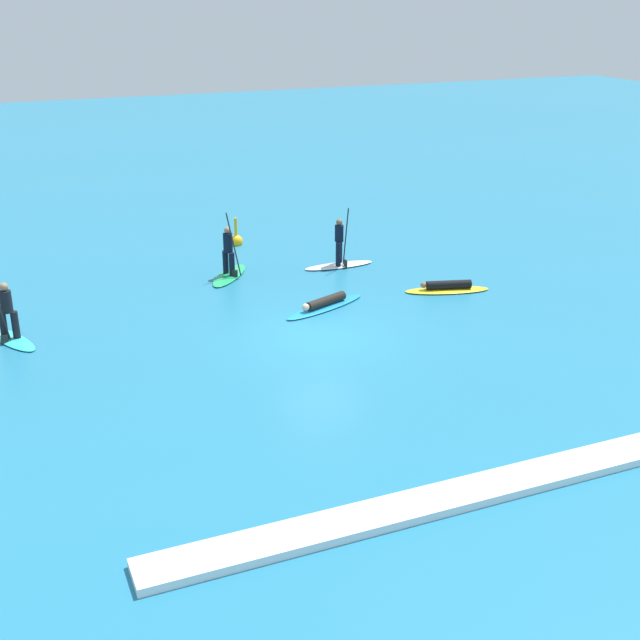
{
  "coord_description": "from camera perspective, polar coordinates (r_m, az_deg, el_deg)",
  "views": [
    {
      "loc": [
        -8.69,
        -20.69,
        9.46
      ],
      "look_at": [
        0.0,
        0.0,
        0.5
      ],
      "focal_mm": 46.75,
      "sensor_mm": 36.0,
      "label": 1
    }
  ],
  "objects": [
    {
      "name": "ground_plane",
      "position": [
        24.35,
        0.0,
        -1.09
      ],
      "size": [
        120.0,
        120.0,
        0.0
      ],
      "primitive_type": "plane",
      "color": "teal",
      "rests_on": "ground"
    },
    {
      "name": "surfer_on_teal_board",
      "position": [
        25.44,
        -20.52,
        -0.21
      ],
      "size": [
        1.58,
        2.51,
        2.14
      ],
      "rotation": [
        0.0,
        0.0,
        5.12
      ],
      "color": "#33C6CC",
      "rests_on": "ground_plane"
    },
    {
      "name": "surfer_on_white_board",
      "position": [
        30.34,
        1.32,
        4.5
      ],
      "size": [
        2.66,
        0.84,
        2.29
      ],
      "rotation": [
        0.0,
        0.0,
        6.27
      ],
      "color": "white",
      "rests_on": "ground_plane"
    },
    {
      "name": "surfer_on_blue_board",
      "position": [
        26.42,
        0.32,
        1.08
      ],
      "size": [
        3.25,
        1.79,
        0.37
      ],
      "rotation": [
        0.0,
        0.0,
        3.52
      ],
      "color": "#1E8CD1",
      "rests_on": "ground_plane"
    },
    {
      "name": "surfer_on_yellow_board",
      "position": [
        28.23,
        8.69,
        2.19
      ],
      "size": [
        2.95,
        1.53,
        0.38
      ],
      "rotation": [
        0.0,
        0.0,
        2.86
      ],
      "color": "yellow",
      "rests_on": "ground_plane"
    },
    {
      "name": "surfer_on_green_board",
      "position": [
        29.42,
        -6.25,
        3.82
      ],
      "size": [
        2.16,
        2.53,
        2.36
      ],
      "rotation": [
        0.0,
        0.0,
        4.07
      ],
      "color": "#23B266",
      "rests_on": "ground_plane"
    },
    {
      "name": "marker_buoy",
      "position": [
        33.28,
        -5.76,
        5.45
      ],
      "size": [
        0.52,
        0.52,
        1.21
      ],
      "color": "yellow",
      "rests_on": "ground_plane"
    },
    {
      "name": "wave_crest",
      "position": [
        17.47,
        11.46,
        -11.18
      ],
      "size": [
        14.36,
        0.9,
        0.18
      ],
      "primitive_type": "cube",
      "color": "white",
      "rests_on": "ground_plane"
    }
  ]
}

